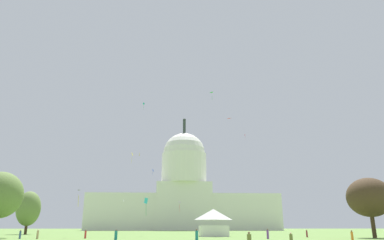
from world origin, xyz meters
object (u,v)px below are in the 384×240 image
capitol_building (184,194)px  person_teal_edge_east (116,235)px  person_red_near_tree_east (85,234)px  person_olive_lawn_far_left (291,239)px  kite_black_low (81,193)px  person_purple_near_tent (268,234)px  kite_red_high (228,119)px  kite_green_high (212,94)px  kite_yellow_mid (132,155)px  kite_violet_low (178,203)px  event_tent (214,222)px  person_teal_edge_west (197,236)px  kite_white_low (123,201)px  tree_west_far (28,209)px  person_orange_front_right (352,236)px  kite_blue_mid (153,171)px  tree_east_near (369,197)px  person_denim_mid_right (20,235)px  kite_gold_mid (139,154)px  kite_cyan_low (146,202)px  person_tan_back_center (38,235)px  tree_west_near (0,195)px  person_maroon_back_left (307,234)px  kite_turquoise_high (144,104)px  kite_pink_high (245,136)px

capitol_building → person_teal_edge_east: 154.66m
capitol_building → person_red_near_tree_east: capitol_building is taller
person_olive_lawn_far_left → kite_black_low: kite_black_low is taller
person_purple_near_tent → person_red_near_tree_east: bearing=9.8°
person_red_near_tree_east → kite_red_high: 88.63m
kite_green_high → kite_yellow_mid: 45.67m
capitol_building → kite_violet_low: size_ratio=29.22×
event_tent → person_teal_edge_west: (-5.72, -27.36, -2.27)m
person_purple_near_tent → kite_white_low: bearing=-53.4°
kite_green_high → kite_violet_low: bearing=-5.6°
person_teal_edge_east → tree_west_far: bearing=-114.6°
person_orange_front_right → kite_black_low: size_ratio=0.49×
tree_west_far → capitol_building: bearing=65.5°
person_orange_front_right → kite_violet_low: (-25.24, 86.95, 10.28)m
event_tent → person_teal_edge_west: 28.04m
tree_west_far → kite_blue_mid: size_ratio=4.13×
person_red_near_tree_east → person_orange_front_right: (43.95, -14.39, 0.00)m
tree_east_near → kite_white_low: kite_white_low is taller
person_olive_lawn_far_left → kite_violet_low: size_ratio=0.39×
capitol_building → kite_violet_low: (-4.56, -71.64, -9.79)m
event_tent → person_denim_mid_right: (-36.74, -14.11, -2.36)m
capitol_building → kite_gold_mid: size_ratio=120.94×
kite_white_low → kite_blue_mid: 20.89m
kite_green_high → kite_blue_mid: kite_green_high is taller
event_tent → person_olive_lawn_far_left: (4.49, -39.84, -2.40)m
kite_cyan_low → kite_yellow_mid: kite_yellow_mid is taller
tree_west_far → kite_yellow_mid: kite_yellow_mid is taller
kite_green_high → kite_cyan_low: (-21.12, -39.05, -43.09)m
person_tan_back_center → tree_west_near: bearing=-125.0°
person_denim_mid_right → person_maroon_back_left: bearing=48.1°
kite_turquoise_high → kite_black_low: bearing=148.3°
tree_east_near → person_teal_edge_west: tree_east_near is taller
capitol_building → kite_blue_mid: size_ratio=38.44×
person_olive_lawn_far_left → person_maroon_back_left: person_maroon_back_left is taller
tree_west_far → kite_gold_mid: (31.50, -2.65, 15.73)m
tree_west_near → person_purple_near_tent: bearing=-6.1°
capitol_building → tree_east_near: (32.00, -144.94, -13.11)m
tree_west_far → person_purple_near_tent: (58.80, -41.68, -6.32)m
kite_cyan_low → kite_white_low: bearing=169.2°
event_tent → kite_gold_mid: kite_gold_mid is taller
person_purple_near_tent → person_tan_back_center: bearing=15.2°
capitol_building → kite_black_low: bearing=-101.0°
person_teal_edge_east → kite_black_low: 20.10m
person_denim_mid_right → person_red_near_tree_east: size_ratio=0.97×
kite_red_high → kite_gold_mid: kite_red_high is taller
person_orange_front_right → kite_white_low: (-52.07, 127.00, 13.66)m
tree_west_far → person_teal_edge_west: size_ratio=6.81×
person_teal_edge_east → person_maroon_back_left: size_ratio=1.08×
capitol_building → kite_pink_high: capitol_building is taller
kite_cyan_low → kite_turquoise_high: bearing=164.8°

